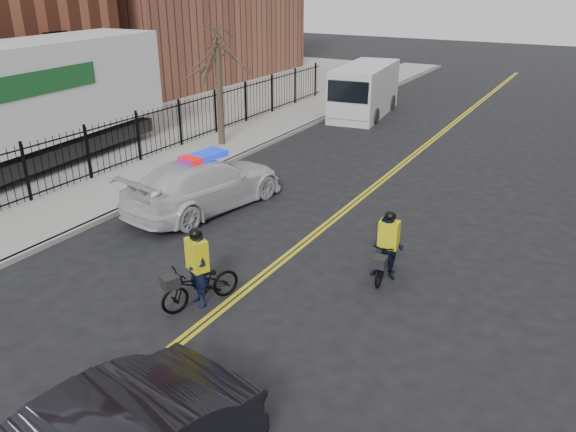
{
  "coord_description": "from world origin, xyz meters",
  "views": [
    {
      "loc": [
        6.55,
        -8.99,
        6.76
      ],
      "look_at": [
        0.18,
        2.14,
        1.3
      ],
      "focal_mm": 35.0,
      "sensor_mm": 36.0,
      "label": 1
    }
  ],
  "objects_px": {
    "police_cruiser": "(205,183)",
    "cyclist_far": "(387,252)",
    "cargo_van": "(364,91)",
    "cyclist_near": "(198,278)"
  },
  "relations": [
    {
      "from": "police_cruiser",
      "to": "cyclist_far",
      "type": "relative_size",
      "value": 3.32
    },
    {
      "from": "cargo_van",
      "to": "cyclist_near",
      "type": "xyz_separation_m",
      "value": [
        4.15,
        -19.27,
        -0.61
      ]
    },
    {
      "from": "police_cruiser",
      "to": "cyclist_far",
      "type": "height_order",
      "value": "police_cruiser"
    },
    {
      "from": "cargo_van",
      "to": "cyclist_far",
      "type": "height_order",
      "value": "cargo_van"
    },
    {
      "from": "police_cruiser",
      "to": "cyclist_far",
      "type": "bearing_deg",
      "value": 176.68
    },
    {
      "from": "police_cruiser",
      "to": "cyclist_near",
      "type": "bearing_deg",
      "value": 135.17
    },
    {
      "from": "cargo_van",
      "to": "cyclist_far",
      "type": "bearing_deg",
      "value": -72.51
    },
    {
      "from": "police_cruiser",
      "to": "cargo_van",
      "type": "relative_size",
      "value": 0.92
    },
    {
      "from": "police_cruiser",
      "to": "cargo_van",
      "type": "height_order",
      "value": "cargo_van"
    },
    {
      "from": "police_cruiser",
      "to": "cyclist_far",
      "type": "distance_m",
      "value": 6.75
    }
  ]
}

